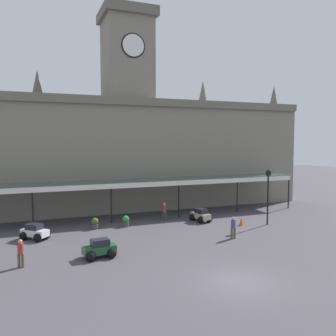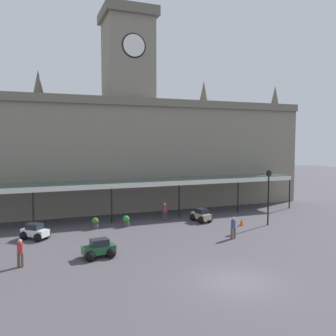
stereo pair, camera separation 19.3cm
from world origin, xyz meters
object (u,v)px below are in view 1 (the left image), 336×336
car_white_sedan (35,233)px  car_green_sedan (99,250)px  pedestrian_crossing_forecourt (164,211)px  traffic_cone (241,221)px  pedestrian_near_entrance (21,252)px  car_beige_sedan (201,216)px  planter_by_canopy (126,221)px  victorian_lamppost (268,190)px  planter_near_kerb (95,223)px  pedestrian_beside_cars (233,227)px

car_white_sedan → car_green_sedan: same height
pedestrian_crossing_forecourt → traffic_cone: size_ratio=2.42×
car_white_sedan → traffic_cone: size_ratio=3.22×
pedestrian_near_entrance → traffic_cone: size_ratio=2.42×
car_beige_sedan → planter_by_canopy: size_ratio=2.26×
victorian_lamppost → planter_near_kerb: 15.23m
car_white_sedan → pedestrian_crossing_forecourt: 11.55m
planter_near_kerb → planter_by_canopy: same height
car_beige_sedan → planter_by_canopy: car_beige_sedan is taller
car_green_sedan → pedestrian_beside_cars: 10.29m
car_beige_sedan → victorian_lamppost: bearing=-34.2°
pedestrian_near_entrance → planter_by_canopy: pedestrian_near_entrance is taller
car_green_sedan → pedestrian_near_entrance: 4.61m
planter_near_kerb → planter_by_canopy: bearing=-3.1°
car_beige_sedan → victorian_lamppost: victorian_lamppost is taller
pedestrian_beside_cars → victorian_lamppost: size_ratio=0.34×
pedestrian_beside_cars → pedestrian_crossing_forecourt: size_ratio=1.00×
pedestrian_crossing_forecourt → planter_near_kerb: 6.62m
pedestrian_crossing_forecourt → pedestrian_beside_cars: bearing=-70.2°
traffic_cone → victorian_lamppost: bearing=-15.1°
car_beige_sedan → car_white_sedan: 14.34m
pedestrian_beside_cars → pedestrian_near_entrance: size_ratio=1.00×
traffic_cone → pedestrian_near_entrance: bearing=-167.0°
car_green_sedan → pedestrian_crossing_forecourt: 11.17m
car_green_sedan → pedestrian_crossing_forecourt: pedestrian_crossing_forecourt is taller
car_beige_sedan → car_green_sedan: bearing=-147.4°
traffic_cone → car_white_sedan: bearing=173.7°
traffic_cone → planter_near_kerb: size_ratio=0.72×
car_white_sedan → victorian_lamppost: bearing=-7.4°
car_beige_sedan → traffic_cone: 3.76m
car_green_sedan → victorian_lamppost: 16.02m
car_beige_sedan → car_green_sedan: (-10.56, -6.74, 0.00)m
car_beige_sedan → pedestrian_crossing_forecourt: pedestrian_crossing_forecourt is taller
pedestrian_near_entrance → traffic_cone: pedestrian_near_entrance is taller
planter_near_kerb → car_white_sedan: bearing=-162.0°
pedestrian_near_entrance → planter_by_canopy: bearing=41.9°
car_green_sedan → planter_near_kerb: (0.99, 7.45, -0.01)m
pedestrian_near_entrance → planter_near_kerb: size_ratio=1.74×
planter_by_canopy → car_green_sedan: bearing=-116.3°
car_white_sedan → pedestrian_beside_cars: (14.02, -5.20, 0.41)m
pedestrian_beside_cars → pedestrian_crossing_forecourt: (-2.71, 7.52, 0.00)m
car_beige_sedan → pedestrian_near_entrance: pedestrian_near_entrance is taller
pedestrian_near_entrance → victorian_lamppost: size_ratio=0.34×
car_green_sedan → victorian_lamppost: bearing=12.5°
pedestrian_near_entrance → car_green_sedan: bearing=0.8°
car_white_sedan → traffic_cone: 17.02m
planter_by_canopy → victorian_lamppost: bearing=-18.2°
car_green_sedan → victorian_lamppost: size_ratio=0.43×
car_green_sedan → victorian_lamppost: (15.45, 3.42, 2.55)m
car_green_sedan → pedestrian_crossing_forecourt: bearing=47.5°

